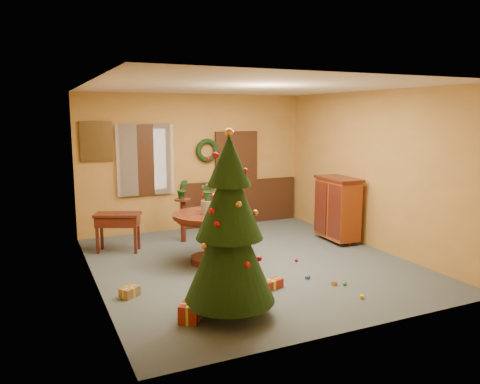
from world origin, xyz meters
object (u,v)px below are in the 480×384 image
chair_near (222,225)px  christmas_tree (229,230)px  dining_table (210,228)px  writing_desk (118,223)px  sideboard (338,207)px

chair_near → christmas_tree: bearing=-110.5°
dining_table → writing_desk: bearing=134.5°
writing_desk → sideboard: (4.04, -1.06, 0.14)m
chair_near → christmas_tree: size_ratio=0.41×
writing_desk → chair_near: bearing=-26.9°
sideboard → christmas_tree: bearing=-145.0°
christmas_tree → dining_table: bearing=75.5°
dining_table → chair_near: 0.61m
writing_desk → dining_table: bearing=-45.5°
dining_table → sideboard: size_ratio=0.98×
dining_table → chair_near: size_ratio=1.31×
chair_near → sideboard: 2.37m
chair_near → sideboard: (2.36, -0.21, 0.17)m
christmas_tree → writing_desk: christmas_tree is taller
dining_table → christmas_tree: christmas_tree is taller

